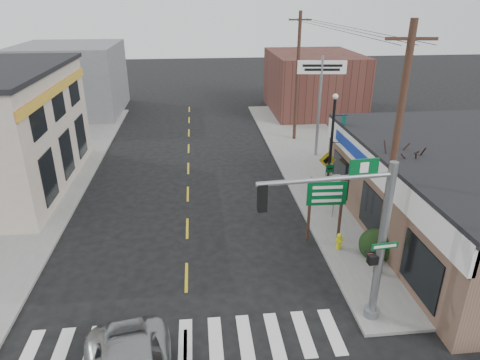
{
  "coord_description": "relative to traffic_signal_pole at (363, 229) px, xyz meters",
  "views": [
    {
      "loc": [
        0.67,
        -10.57,
        10.58
      ],
      "look_at": [
        2.55,
        7.28,
        2.8
      ],
      "focal_mm": 32.0,
      "sensor_mm": 36.0,
      "label": 1
    }
  ],
  "objects": [
    {
      "name": "sidewalk_left",
      "position": [
        -14.84,
        12.11,
        -3.64
      ],
      "size": [
        6.0,
        38.0,
        0.13
      ],
      "primitive_type": "cube",
      "color": "slate",
      "rests_on": "ground"
    },
    {
      "name": "bare_tree",
      "position": [
        3.74,
        5.18,
        0.64
      ],
      "size": [
        2.68,
        2.68,
        5.36
      ],
      "rotation": [
        0.0,
        0.0,
        -0.33
      ],
      "color": "black",
      "rests_on": "sidewalk_right"
    },
    {
      "name": "ped_crossing_sign",
      "position": [
        2.01,
        10.29,
        -1.88
      ],
      "size": [
        0.95,
        0.07,
        2.45
      ],
      "rotation": [
        0.0,
        0.0,
        -0.06
      ],
      "color": "gray",
      "rests_on": "sidewalk_right"
    },
    {
      "name": "utility_pole_near",
      "position": [
        1.91,
        2.45,
        1.44
      ],
      "size": [
        1.7,
        0.26,
        9.78
      ],
      "rotation": [
        0.0,
        0.0,
        -0.12
      ],
      "color": "#492E25",
      "rests_on": "sidewalk_right"
    },
    {
      "name": "center_line",
      "position": [
        -5.84,
        7.11,
        -3.7
      ],
      "size": [
        0.12,
        56.0,
        0.01
      ],
      "primitive_type": "cube",
      "color": "gold",
      "rests_on": "ground"
    },
    {
      "name": "guide_sign",
      "position": [
        0.46,
        5.21,
        -1.56
      ],
      "size": [
        1.8,
        0.14,
        3.15
      ],
      "rotation": [
        0.0,
        0.0,
        -0.03
      ],
      "color": "#432A1F",
      "rests_on": "sidewalk_right"
    },
    {
      "name": "sidewalk_right",
      "position": [
        3.16,
        12.11,
        -3.64
      ],
      "size": [
        6.0,
        38.0,
        0.13
      ],
      "primitive_type": "cube",
      "color": "slate",
      "rests_on": "ground"
    },
    {
      "name": "bldg_distant_right",
      "position": [
        6.16,
        29.11,
        -0.91
      ],
      "size": [
        8.0,
        10.0,
        5.6
      ],
      "primitive_type": "cube",
      "color": "#542E26",
      "rests_on": "ground"
    },
    {
      "name": "lamp_post",
      "position": [
        2.13,
        9.99,
        -0.24
      ],
      "size": [
        0.75,
        0.59,
        5.76
      ],
      "rotation": [
        0.0,
        0.0,
        -0.06
      ],
      "color": "black",
      "rests_on": "sidewalk_right"
    },
    {
      "name": "utility_pole_far",
      "position": [
        2.47,
        20.3,
        1.27
      ],
      "size": [
        1.64,
        0.25,
        9.45
      ],
      "rotation": [
        0.0,
        0.0,
        -0.04
      ],
      "color": "#3E2F1D",
      "rests_on": "sidewalk_right"
    },
    {
      "name": "traffic_signal_pole",
      "position": [
        0.0,
        0.0,
        0.0
      ],
      "size": [
        4.74,
        0.38,
        6.01
      ],
      "rotation": [
        0.0,
        0.0,
        0.08
      ],
      "color": "gray",
      "rests_on": "sidewalk_right"
    },
    {
      "name": "ground",
      "position": [
        -5.84,
        -0.89,
        -3.71
      ],
      "size": [
        140.0,
        140.0,
        0.0
      ],
      "primitive_type": "plane",
      "color": "black",
      "rests_on": "ground"
    },
    {
      "name": "dance_center_sign",
      "position": [
        3.16,
        16.42,
        1.56
      ],
      "size": [
        3.22,
        0.2,
        6.83
      ],
      "rotation": [
        0.0,
        0.0,
        -0.11
      ],
      "color": "gray",
      "rests_on": "sidewalk_right"
    },
    {
      "name": "bldg_distant_left",
      "position": [
        -16.84,
        31.11,
        -0.51
      ],
      "size": [
        9.0,
        10.0,
        6.4
      ],
      "primitive_type": "cube",
      "color": "slate",
      "rests_on": "ground"
    },
    {
      "name": "crosswalk",
      "position": [
        -5.84,
        -0.49,
        -3.7
      ],
      "size": [
        11.0,
        2.2,
        0.01
      ],
      "primitive_type": "cube",
      "color": "silver",
      "rests_on": "ground"
    },
    {
      "name": "shrub_front",
      "position": [
        2.31,
        3.7,
        -3.05
      ],
      "size": [
        1.4,
        1.4,
        1.05
      ],
      "primitive_type": "ellipsoid",
      "color": "#1C3716",
      "rests_on": "sidewalk_right"
    },
    {
      "name": "fire_hydrant",
      "position": [
        0.93,
        4.36,
        -3.16
      ],
      "size": [
        0.24,
        0.24,
        0.77
      ],
      "rotation": [
        0.0,
        0.0,
        0.13
      ],
      "color": "#C5CA0F",
      "rests_on": "sidewalk_right"
    },
    {
      "name": "shrub_back",
      "position": [
        4.79,
        7.96,
        -3.19
      ],
      "size": [
        1.02,
        1.02,
        0.77
      ],
      "primitive_type": "ellipsoid",
      "color": "black",
      "rests_on": "sidewalk_right"
    }
  ]
}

